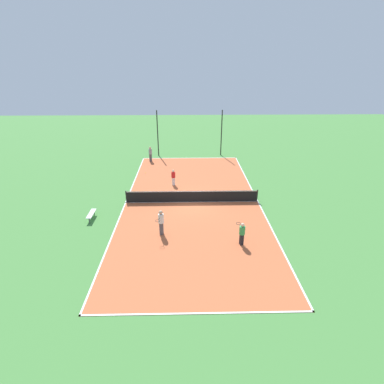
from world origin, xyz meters
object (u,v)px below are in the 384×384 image
Objects in this scene: player_far_green at (242,232)px; fence_post_back_left at (158,133)px; player_coach_red at (173,177)px; fence_post_back_right at (221,133)px; tennis_ball_right_alley at (145,173)px; tennis_ball_far_baseline at (193,160)px; player_far_white at (161,221)px; bench at (91,214)px; tennis_net at (192,196)px; player_baseline_gray at (150,153)px.

fence_post_back_left is (-6.65, 18.75, 1.76)m from player_far_green.
player_coach_red is 0.28× the size of fence_post_back_right.
player_coach_red is at bearing 11.84° from player_far_green.
tennis_ball_right_alley and tennis_ball_far_baseline have the same top height.
player_far_green is at bearing 90.77° from player_far_white.
fence_post_back_right is at bearing -35.90° from bench.
player_far_green is 22.44× the size of tennis_ball_right_alley.
player_baseline_gray is at bearing 112.90° from tennis_net.
player_far_green is 0.91× the size of player_baseline_gray.
player_coach_red is at bearing -77.10° from fence_post_back_left.
player_far_green is 0.29× the size of fence_post_back_left.
player_far_white is at bearing -73.79° from player_baseline_gray.
tennis_ball_right_alley is (-4.56, 6.68, -0.48)m from tennis_net.
player_coach_red reaches higher than tennis_ball_far_baseline.
tennis_ball_far_baseline is at bearing -4.64° from player_far_green.
player_far_white reaches higher than bench.
bench is at bearing -119.75° from tennis_ball_far_baseline.
fence_post_back_left is (-1.59, 17.48, 1.60)m from player_far_white.
player_far_white reaches higher than tennis_ball_far_baseline.
player_coach_red is 7.56m from tennis_ball_far_baseline.
player_coach_red is at bearing -60.25° from player_baseline_gray.
fence_post_back_left is at bearing -13.40° from bench.
player_baseline_gray is at bearing -107.58° from fence_post_back_left.
tennis_ball_right_alley is 6.58m from fence_post_back_left.
player_far_green reaches higher than bench.
bench is at bearing -95.01° from player_baseline_gray.
player_far_white is at bearing -113.16° from bench.
tennis_net is 6.31× the size of player_baseline_gray.
bench is 1.00× the size of player_coach_red.
player_coach_red is 0.88× the size of player_baseline_gray.
fence_post_back_left is at bearing -159.89° from player_far_white.
bench is at bearing 57.68° from player_far_green.
bench is at bearing -133.46° from player_coach_red.
fence_post_back_right is (8.11, 2.23, 1.66)m from player_baseline_gray.
fence_post_back_left is (0.86, 5.99, 2.59)m from tennis_ball_right_alley.
player_far_green reaches higher than tennis_ball_right_alley.
tennis_net is 156.14× the size of tennis_ball_right_alley.
player_far_white is (5.22, -2.23, 0.66)m from bench.
tennis_net is 10.83m from tennis_ball_far_baseline.
fence_post_back_left is (-4.02, 1.86, 2.59)m from tennis_ball_far_baseline.
fence_post_back_right is (5.32, 9.12, 1.80)m from player_coach_red.
fence_post_back_left reaches higher than player_baseline_gray.
player_far_green is 14.83m from tennis_ball_right_alley.
player_coach_red reaches higher than tennis_net.
tennis_ball_right_alley is at bearing -98.18° from fence_post_back_left.
player_baseline_gray reaches higher than player_far_green.
fence_post_back_right is (7.41, 0.00, 0.00)m from fence_post_back_left.
bench is 10.87m from player_far_green.
player_far_green is at bearing -92.32° from fence_post_back_right.
bench is 15.42m from tennis_ball_far_baseline.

